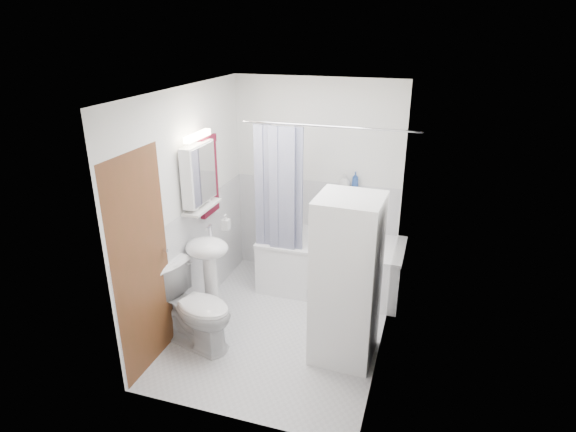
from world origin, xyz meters
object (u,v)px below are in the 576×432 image
(sink, at_px, (208,261))
(washer_dryer, at_px, (346,280))
(toilet, at_px, (195,308))
(bathtub, at_px, (331,263))

(sink, height_order, washer_dryer, washer_dryer)
(washer_dryer, height_order, toilet, washer_dryer)
(washer_dryer, bearing_deg, sink, 177.28)
(bathtub, xyz_separation_m, sink, (-1.05, -1.03, 0.36))
(washer_dryer, relative_size, toilet, 1.93)
(bathtub, bearing_deg, toilet, -125.45)
(sink, height_order, toilet, sink)
(bathtub, height_order, sink, sink)
(toilet, bearing_deg, sink, 20.55)
(bathtub, xyz_separation_m, toilet, (-1.01, -1.42, 0.06))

